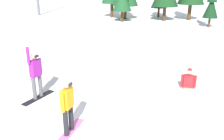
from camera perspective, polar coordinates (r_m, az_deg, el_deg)
name	(u,v)px	position (r m, az deg, el deg)	size (l,w,h in m)	color
snowboarder_foreground	(68,106)	(7.20, -10.40, -8.34)	(0.30, 1.59, 1.71)	pink
snowboarder_midground	(36,74)	(9.62, -17.44, -0.87)	(0.57, 1.52, 2.10)	black
snowboarder_background	(188,80)	(10.88, 17.47, -2.34)	(0.63, 1.81, 0.94)	gray
pine_tree_young	(212,3)	(26.38, 22.37, 14.29)	(1.45, 1.45, 4.29)	#472D19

